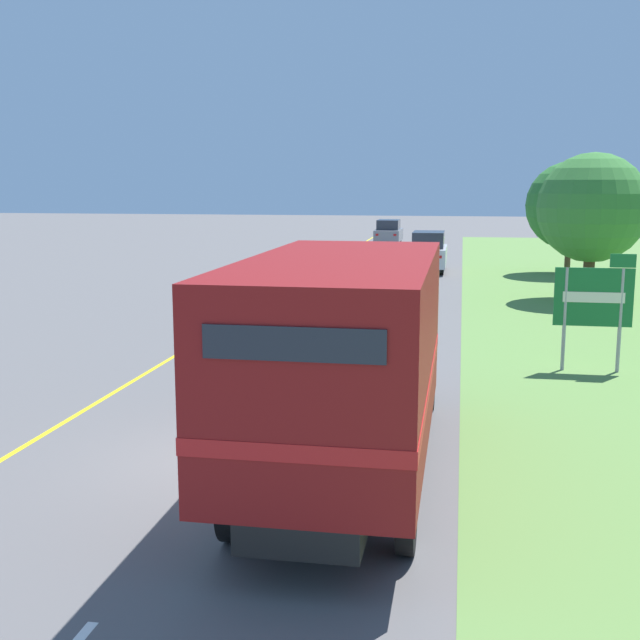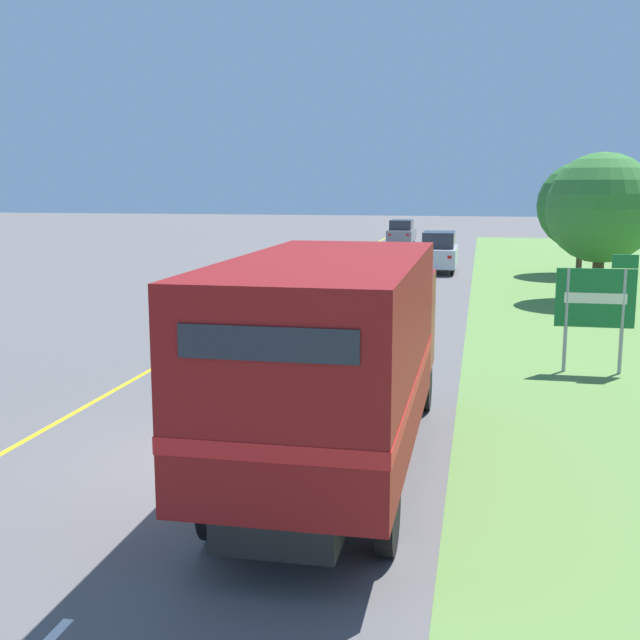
{
  "view_description": "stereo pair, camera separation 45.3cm",
  "coord_description": "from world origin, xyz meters",
  "px_view_note": "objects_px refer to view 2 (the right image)",
  "views": [
    {
      "loc": [
        3.64,
        -12.11,
        4.48
      ],
      "look_at": [
        0.3,
        6.76,
        1.2
      ],
      "focal_mm": 45.0,
      "sensor_mm": 36.0,
      "label": 1
    },
    {
      "loc": [
        4.08,
        -12.03,
        4.48
      ],
      "look_at": [
        0.3,
        6.76,
        1.2
      ],
      "focal_mm": 45.0,
      "sensor_mm": 36.0,
      "label": 2
    }
  ],
  "objects_px": {
    "lead_car_white": "(300,291)",
    "highway_sign": "(597,301)",
    "roadside_tree_mid": "(602,208)",
    "lead_car_silver_ahead": "(439,252)",
    "horse_trailer_truck": "(337,352)",
    "lead_car_grey_ahead": "(402,232)",
    "roadside_tree_far": "(582,206)"
  },
  "relations": [
    {
      "from": "lead_car_grey_ahead",
      "to": "highway_sign",
      "type": "xyz_separation_m",
      "value": [
        8.44,
        -38.87,
        0.8
      ]
    },
    {
      "from": "roadside_tree_far",
      "to": "lead_car_white",
      "type": "bearing_deg",
      "value": -124.1
    },
    {
      "from": "lead_car_silver_ahead",
      "to": "roadside_tree_mid",
      "type": "distance_m",
      "value": 11.56
    },
    {
      "from": "lead_car_silver_ahead",
      "to": "horse_trailer_truck",
      "type": "bearing_deg",
      "value": -89.99
    },
    {
      "from": "roadside_tree_mid",
      "to": "highway_sign",
      "type": "bearing_deg",
      "value": -97.79
    },
    {
      "from": "roadside_tree_mid",
      "to": "horse_trailer_truck",
      "type": "bearing_deg",
      "value": -107.91
    },
    {
      "from": "lead_car_white",
      "to": "horse_trailer_truck",
      "type": "bearing_deg",
      "value": -74.91
    },
    {
      "from": "lead_car_grey_ahead",
      "to": "roadside_tree_mid",
      "type": "distance_m",
      "value": 28.63
    },
    {
      "from": "lead_car_white",
      "to": "roadside_tree_far",
      "type": "relative_size",
      "value": 0.77
    },
    {
      "from": "horse_trailer_truck",
      "to": "roadside_tree_far",
      "type": "height_order",
      "value": "roadside_tree_far"
    },
    {
      "from": "horse_trailer_truck",
      "to": "roadside_tree_far",
      "type": "bearing_deg",
      "value": 76.86
    },
    {
      "from": "horse_trailer_truck",
      "to": "highway_sign",
      "type": "bearing_deg",
      "value": 58.51
    },
    {
      "from": "highway_sign",
      "to": "lead_car_grey_ahead",
      "type": "bearing_deg",
      "value": 102.25
    },
    {
      "from": "lead_car_white",
      "to": "lead_car_grey_ahead",
      "type": "bearing_deg",
      "value": 89.85
    },
    {
      "from": "horse_trailer_truck",
      "to": "lead_car_grey_ahead",
      "type": "relative_size",
      "value": 2.01
    },
    {
      "from": "lead_car_silver_ahead",
      "to": "roadside_tree_far",
      "type": "distance_m",
      "value": 7.25
    },
    {
      "from": "horse_trailer_truck",
      "to": "lead_car_silver_ahead",
      "type": "xyz_separation_m",
      "value": [
        -0.01,
        29.3,
        -0.92
      ]
    },
    {
      "from": "horse_trailer_truck",
      "to": "roadside_tree_far",
      "type": "relative_size",
      "value": 1.56
    },
    {
      "from": "roadside_tree_mid",
      "to": "lead_car_grey_ahead",
      "type": "bearing_deg",
      "value": 110.77
    },
    {
      "from": "highway_sign",
      "to": "roadside_tree_far",
      "type": "relative_size",
      "value": 0.51
    },
    {
      "from": "lead_car_white",
      "to": "highway_sign",
      "type": "xyz_separation_m",
      "value": [
        8.52,
        -5.88,
        0.77
      ]
    },
    {
      "from": "lead_car_white",
      "to": "roadside_tree_mid",
      "type": "relative_size",
      "value": 0.76
    },
    {
      "from": "lead_car_white",
      "to": "roadside_tree_far",
      "type": "bearing_deg",
      "value": 55.9
    },
    {
      "from": "lead_car_grey_ahead",
      "to": "roadside_tree_mid",
      "type": "xyz_separation_m",
      "value": [
        10.11,
        -26.66,
        2.61
      ]
    },
    {
      "from": "lead_car_white",
      "to": "lead_car_grey_ahead",
      "type": "distance_m",
      "value": 32.99
    },
    {
      "from": "lead_car_grey_ahead",
      "to": "roadside_tree_mid",
      "type": "bearing_deg",
      "value": -69.23
    },
    {
      "from": "lead_car_white",
      "to": "highway_sign",
      "type": "height_order",
      "value": "highway_sign"
    },
    {
      "from": "lead_car_grey_ahead",
      "to": "roadside_tree_mid",
      "type": "relative_size",
      "value": 0.76
    },
    {
      "from": "lead_car_silver_ahead",
      "to": "lead_car_grey_ahead",
      "type": "xyz_separation_m",
      "value": [
        -3.61,
        17.43,
        -0.08
      ]
    },
    {
      "from": "lead_car_white",
      "to": "highway_sign",
      "type": "distance_m",
      "value": 10.38
    },
    {
      "from": "roadside_tree_far",
      "to": "roadside_tree_mid",
      "type": "bearing_deg",
      "value": -92.22
    },
    {
      "from": "roadside_tree_far",
      "to": "highway_sign",
      "type": "bearing_deg",
      "value": -95.4
    }
  ]
}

